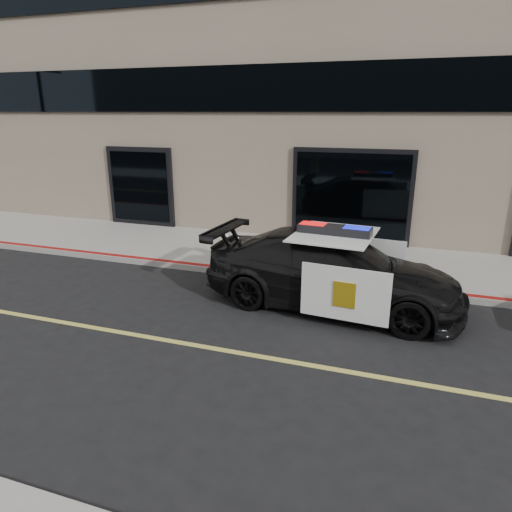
% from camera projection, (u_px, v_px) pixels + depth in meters
% --- Properties ---
extents(ground, '(120.00, 120.00, 0.00)m').
position_uv_depth(ground, '(350.00, 372.00, 7.07)').
color(ground, black).
rests_on(ground, ground).
extents(sidewalk_n, '(60.00, 3.50, 0.15)m').
position_uv_depth(sidewalk_n, '(378.00, 265.00, 11.78)').
color(sidewalk_n, gray).
rests_on(sidewalk_n, ground).
extents(building_n, '(60.00, 7.00, 12.00)m').
position_uv_depth(building_n, '(405.00, 42.00, 14.73)').
color(building_n, '#756856').
rests_on(building_n, ground).
extents(police_car, '(2.98, 5.57, 1.71)m').
position_uv_depth(police_car, '(332.00, 270.00, 9.30)').
color(police_car, black).
rests_on(police_car, ground).
extents(fire_hydrant, '(0.33, 0.45, 0.72)m').
position_uv_depth(fire_hydrant, '(224.00, 247.00, 11.89)').
color(fire_hydrant, white).
rests_on(fire_hydrant, sidewalk_n).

